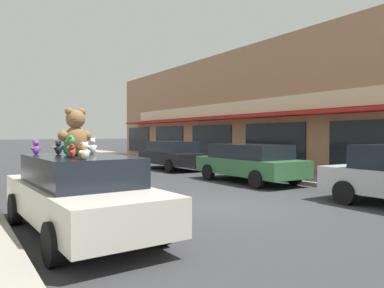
# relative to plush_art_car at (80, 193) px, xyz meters

# --- Properties ---
(ground_plane) EXTENTS (260.00, 260.00, 0.00)m
(ground_plane) POSITION_rel_plush_art_car_xyz_m (3.84, 0.76, -0.78)
(ground_plane) COLOR #333335
(sidewalk_far) EXTENTS (2.35, 90.00, 0.14)m
(sidewalk_far) POSITION_rel_plush_art_car_xyz_m (9.96, 0.76, -0.71)
(sidewalk_far) COLOR gray
(sidewalk_far) RESTS_ON ground_plane
(storefront_row) EXTENTS (11.80, 31.66, 6.56)m
(storefront_row) POSITION_rel_plush_art_car_xyz_m (16.45, 8.88, 2.50)
(storefront_row) COLOR tan
(storefront_row) RESTS_ON ground_plane
(plush_art_car) EXTENTS (2.10, 4.87, 1.46)m
(plush_art_car) POSITION_rel_plush_art_car_xyz_m (0.00, 0.00, 0.00)
(plush_art_car) COLOR beige
(plush_art_car) RESTS_ON ground_plane
(teddy_bear_giant) EXTENTS (0.68, 0.45, 0.90)m
(teddy_bear_giant) POSITION_rel_plush_art_car_xyz_m (-0.06, 0.06, 1.12)
(teddy_bear_giant) COLOR olive
(teddy_bear_giant) RESTS_ON plush_art_car
(teddy_bear_red) EXTENTS (0.14, 0.19, 0.25)m
(teddy_bear_red) POSITION_rel_plush_art_car_xyz_m (-0.29, -0.60, 0.81)
(teddy_bear_red) COLOR red
(teddy_bear_red) RESTS_ON plush_art_car
(teddy_bear_cream) EXTENTS (0.22, 0.16, 0.29)m
(teddy_bear_cream) POSITION_rel_plush_art_car_xyz_m (-0.23, -1.12, 0.83)
(teddy_bear_cream) COLOR beige
(teddy_bear_cream) RESTS_ON plush_art_car
(teddy_bear_orange) EXTENTS (0.17, 0.20, 0.27)m
(teddy_bear_orange) POSITION_rel_plush_art_car_xyz_m (-0.23, -0.96, 0.82)
(teddy_bear_orange) COLOR orange
(teddy_bear_orange) RESTS_ON plush_art_car
(teddy_bear_black) EXTENTS (0.19, 0.18, 0.28)m
(teddy_bear_black) POSITION_rel_plush_art_car_xyz_m (-0.21, 0.79, 0.82)
(teddy_bear_black) COLOR black
(teddy_bear_black) RESTS_ON plush_art_car
(teddy_bear_teal) EXTENTS (0.27, 0.17, 0.36)m
(teddy_bear_teal) POSITION_rel_plush_art_car_xyz_m (-0.11, 0.43, 0.86)
(teddy_bear_teal) COLOR teal
(teddy_bear_teal) RESTS_ON plush_art_car
(teddy_bear_green) EXTENTS (0.21, 0.29, 0.39)m
(teddy_bear_green) POSITION_rel_plush_art_car_xyz_m (-0.28, -0.46, 0.87)
(teddy_bear_green) COLOR green
(teddy_bear_green) RESTS_ON plush_art_car
(teddy_bear_white) EXTENTS (0.26, 0.18, 0.34)m
(teddy_bear_white) POSITION_rel_plush_art_car_xyz_m (0.41, 0.54, 0.85)
(teddy_bear_white) COLOR white
(teddy_bear_white) RESTS_ON plush_art_car
(teddy_bear_purple) EXTENTS (0.22, 0.16, 0.30)m
(teddy_bear_purple) POSITION_rel_plush_art_car_xyz_m (-0.59, 1.02, 0.83)
(teddy_bear_purple) COLOR purple
(teddy_bear_purple) RESTS_ON plush_art_car
(teddy_bear_blue) EXTENTS (0.29, 0.19, 0.38)m
(teddy_bear_blue) POSITION_rel_plush_art_car_xyz_m (0.13, 0.76, 0.87)
(teddy_bear_blue) COLOR blue
(teddy_bear_blue) RESTS_ON plush_art_car
(parked_car_far_center) EXTENTS (2.05, 4.63, 1.47)m
(parked_car_far_center) POSITION_rel_plush_art_car_xyz_m (7.63, 4.01, 0.03)
(parked_car_far_center) COLOR #336B3D
(parked_car_far_center) RESTS_ON ground_plane
(parked_car_far_right) EXTENTS (1.97, 4.40, 1.49)m
(parked_car_far_right) POSITION_rel_plush_art_car_xyz_m (7.63, 10.16, 0.03)
(parked_car_far_right) COLOR black
(parked_car_far_right) RESTS_ON ground_plane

